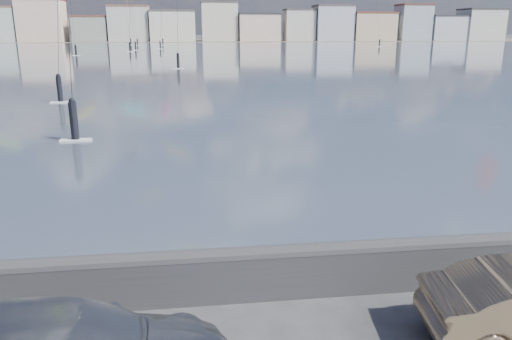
{
  "coord_description": "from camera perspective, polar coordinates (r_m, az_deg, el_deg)",
  "views": [
    {
      "loc": [
        -0.27,
        -5.81,
        5.04
      ],
      "look_at": [
        1.0,
        4.0,
        2.2
      ],
      "focal_mm": 35.0,
      "sensor_mm": 36.0,
      "label": 1
    }
  ],
  "objects": [
    {
      "name": "far_buildings",
      "position": [
        191.82,
        -7.21,
        16.18
      ],
      "size": [
        240.79,
        13.26,
        14.6
      ],
      "color": "beige",
      "rests_on": "ground"
    },
    {
      "name": "far_shore_strip",
      "position": [
        205.87,
        -7.56,
        14.47
      ],
      "size": [
        500.0,
        60.0,
        0.0
      ],
      "primitive_type": "cube",
      "color": "#4C473D",
      "rests_on": "ground"
    },
    {
      "name": "bay_water",
      "position": [
        97.44,
        -7.41,
        12.91
      ],
      "size": [
        500.0,
        177.0,
        0.0
      ],
      "primitive_type": "cube",
      "color": "#404E62",
      "rests_on": "ground"
    },
    {
      "name": "seawall",
      "position": [
        9.61,
        -5.02,
        -11.69
      ],
      "size": [
        400.0,
        0.36,
        1.08
      ],
      "color": "#28282B",
      "rests_on": "ground"
    }
  ]
}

